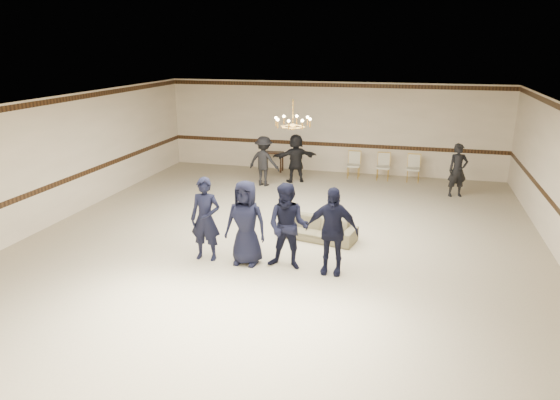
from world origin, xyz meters
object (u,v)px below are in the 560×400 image
Objects in this scene: boy_b at (246,223)px; boy_d at (332,231)px; boy_a at (206,219)px; banquet_chair_left at (354,165)px; banquet_chair_mid at (383,167)px; boy_c at (288,227)px; chandelier at (293,113)px; adult_mid at (296,158)px; adult_left at (264,161)px; adult_right at (458,170)px; console_table at (271,162)px; banquet_chair_right at (413,169)px; settee at (319,229)px.

boy_d is (1.80, 0.00, 0.00)m from boy_b.
boy_d is at bearing -2.01° from boy_a.
banquet_chair_mid is at bearing -0.83° from banquet_chair_left.
boy_c is 2.00× the size of banquet_chair_mid.
chandelier is 4.83m from adult_mid.
adult_left is 6.01m from adult_right.
chandelier is at bearing 104.42° from boy_c.
console_table is (-3.48, 7.92, -0.54)m from boy_d.
console_table is at bearing 175.36° from banquet_chair_left.
banquet_chair_right is at bearing 59.33° from boy_a.
adult_mid is at bearing 104.79° from boy_c.
adult_mid is (-1.39, 6.70, -0.09)m from boy_c.
chandelier reaches higher than banquet_chair_mid.
boy_a and boy_c have the same top height.
settee is 1.95× the size of banquet_chair_right.
boy_a is at bearing 105.23° from adult_left.
settee is 1.09× the size of adult_mid.
boy_a reaches higher than banquet_chair_mid.
banquet_chair_left is (0.42, 7.72, -0.45)m from boy_c.
banquet_chair_mid is at bearing 86.13° from boy_d.
chandelier reaches higher than banquet_chair_left.
boy_c is 1.88m from settee.
boy_b and boy_d have the same top height.
boy_b is at bearing -176.97° from boy_c.
banquet_chair_right is (3.82, 1.02, -0.36)m from adult_mid.
boy_b is at bearing -113.53° from settee.
banquet_chair_right is (2.00, 0.00, 0.00)m from banquet_chair_left.
banquet_chair_mid is at bearing 128.28° from adult_right.
boy_a is 1.00× the size of boy_b.
settee is at bearing 37.16° from boy_a.
boy_a is 1.03× the size of settee.
boy_d is 1.03× the size of settee.
adult_right is 2.71m from banquet_chair_mid.
chandelier is at bearing 82.53° from boy_b.
banquet_chair_mid is (-2.28, 1.42, -0.36)m from adult_right.
banquet_chair_right is at bearing -149.48° from adult_left.
boy_a is at bearing 59.53° from adult_mid.
settee is 1.95× the size of banquet_chair_mid.
adult_left is at bearing 118.02° from boy_d.
adult_right reaches higher than banquet_chair_left.
boy_a is 1.00× the size of boy_d.
adult_left reaches higher than console_table.
boy_a reaches higher than adult_right.
chandelier is 0.52× the size of boy_c.
banquet_chair_left is at bearing 89.91° from boy_c.
boy_c is 0.90m from boy_d.
adult_right is (3.38, 4.57, 0.55)m from settee.
boy_b is 2.00× the size of banquet_chair_right.
chandelier is 3.17m from boy_c.
adult_left is (-1.81, 3.57, -2.06)m from chandelier.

